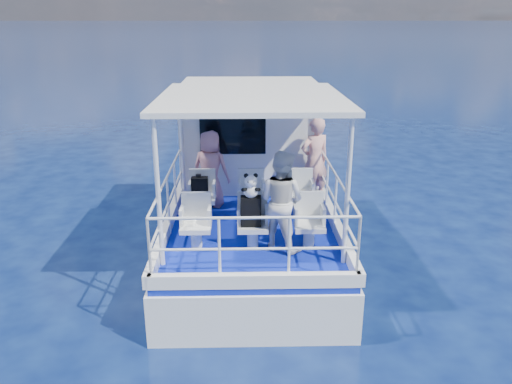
% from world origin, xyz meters
% --- Properties ---
extents(ground, '(2000.00, 2000.00, 0.00)m').
position_xyz_m(ground, '(0.00, 0.00, 0.00)').
color(ground, '#08143E').
rests_on(ground, ground).
extents(hull, '(3.00, 7.00, 1.60)m').
position_xyz_m(hull, '(0.00, 1.00, 0.00)').
color(hull, white).
rests_on(hull, ground).
extents(deck, '(2.90, 6.90, 0.10)m').
position_xyz_m(deck, '(0.00, 1.00, 0.85)').
color(deck, '#0B1B9C').
rests_on(deck, hull).
extents(cabin, '(2.85, 2.00, 2.20)m').
position_xyz_m(cabin, '(0.00, 2.30, 2.00)').
color(cabin, white).
rests_on(cabin, deck).
extents(canopy, '(3.00, 3.20, 0.08)m').
position_xyz_m(canopy, '(0.00, -0.20, 3.14)').
color(canopy, white).
rests_on(canopy, cabin).
extents(canopy_posts, '(2.77, 2.97, 2.20)m').
position_xyz_m(canopy_posts, '(0.00, -0.25, 2.00)').
color(canopy_posts, white).
rests_on(canopy_posts, deck).
extents(railings, '(2.84, 3.59, 1.00)m').
position_xyz_m(railings, '(0.00, -0.58, 1.40)').
color(railings, white).
rests_on(railings, deck).
extents(seat_port_fwd, '(0.48, 0.46, 0.38)m').
position_xyz_m(seat_port_fwd, '(-0.90, 0.20, 1.09)').
color(seat_port_fwd, silver).
rests_on(seat_port_fwd, deck).
extents(seat_center_fwd, '(0.48, 0.46, 0.38)m').
position_xyz_m(seat_center_fwd, '(0.00, 0.20, 1.09)').
color(seat_center_fwd, silver).
rests_on(seat_center_fwd, deck).
extents(seat_stbd_fwd, '(0.48, 0.46, 0.38)m').
position_xyz_m(seat_stbd_fwd, '(0.90, 0.20, 1.09)').
color(seat_stbd_fwd, silver).
rests_on(seat_stbd_fwd, deck).
extents(seat_port_aft, '(0.48, 0.46, 0.38)m').
position_xyz_m(seat_port_aft, '(-0.90, -1.10, 1.09)').
color(seat_port_aft, silver).
rests_on(seat_port_aft, deck).
extents(seat_center_aft, '(0.48, 0.46, 0.38)m').
position_xyz_m(seat_center_aft, '(0.00, -1.10, 1.09)').
color(seat_center_aft, silver).
rests_on(seat_center_aft, deck).
extents(seat_stbd_aft, '(0.48, 0.46, 0.38)m').
position_xyz_m(seat_stbd_aft, '(0.90, -1.10, 1.09)').
color(seat_stbd_aft, silver).
rests_on(seat_stbd_aft, deck).
extents(passenger_port_fwd, '(0.65, 0.55, 1.49)m').
position_xyz_m(passenger_port_fwd, '(-0.77, 0.75, 1.64)').
color(passenger_port_fwd, '#C88186').
rests_on(passenger_port_fwd, deck).
extents(passenger_stbd_fwd, '(0.72, 0.61, 1.68)m').
position_xyz_m(passenger_stbd_fwd, '(1.25, 0.99, 1.74)').
color(passenger_stbd_fwd, '#EDA499').
rests_on(passenger_stbd_fwd, deck).
extents(passenger_stbd_aft, '(0.98, 0.94, 1.60)m').
position_xyz_m(passenger_stbd_aft, '(0.44, -1.16, 1.70)').
color(passenger_stbd_aft, silver).
rests_on(passenger_stbd_aft, deck).
extents(backpack_port, '(0.30, 0.17, 0.39)m').
position_xyz_m(backpack_port, '(-0.93, 0.16, 1.47)').
color(backpack_port, black).
rests_on(backpack_port, seat_port_fwd).
extents(backpack_center, '(0.32, 0.18, 0.48)m').
position_xyz_m(backpack_center, '(-0.03, -1.15, 1.52)').
color(backpack_center, black).
rests_on(backpack_center, seat_center_aft).
extents(compact_camera, '(0.09, 0.06, 0.06)m').
position_xyz_m(compact_camera, '(-0.95, 0.17, 1.70)').
color(compact_camera, black).
rests_on(compact_camera, backpack_port).
extents(panda, '(0.25, 0.21, 0.38)m').
position_xyz_m(panda, '(-0.03, -1.16, 1.95)').
color(panda, silver).
rests_on(panda, backpack_center).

